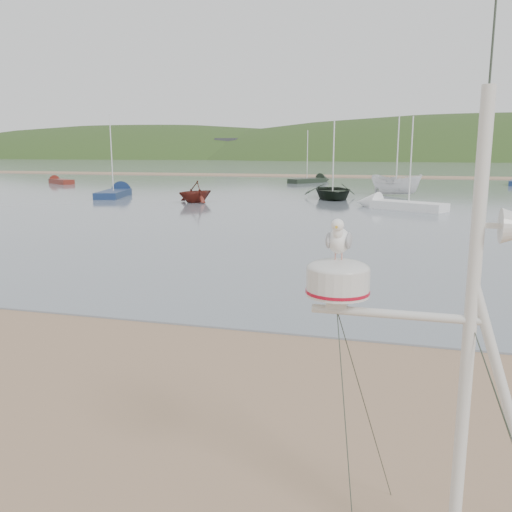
% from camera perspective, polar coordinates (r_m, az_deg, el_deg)
% --- Properties ---
extents(ground, '(560.00, 560.00, 0.00)m').
position_cam_1_polar(ground, '(8.52, -18.28, -15.25)').
color(ground, '#88694E').
rests_on(ground, ground).
extents(water, '(560.00, 256.00, 0.04)m').
position_cam_1_polar(water, '(138.41, 13.57, 9.31)').
color(water, slate).
rests_on(water, ground).
extents(sandbar, '(560.00, 7.00, 0.07)m').
position_cam_1_polar(sandbar, '(76.51, 12.03, 8.18)').
color(sandbar, '#88694E').
rests_on(sandbar, water).
extents(hill_ridge, '(620.00, 180.00, 80.00)m').
position_cam_1_polar(hill_ridge, '(242.84, 18.55, 5.04)').
color(hill_ridge, '#223716').
rests_on(hill_ridge, ground).
extents(far_cottages, '(294.40, 6.30, 8.00)m').
position_cam_1_polar(far_cottages, '(202.30, 15.09, 10.85)').
color(far_cottages, beige).
rests_on(far_cottages, ground).
extents(mast_rig, '(2.25, 2.40, 5.07)m').
position_cam_1_polar(mast_rig, '(4.99, 19.95, -19.41)').
color(mast_rig, silver).
rests_on(mast_rig, ground).
extents(boat_dark, '(4.13, 2.09, 5.56)m').
position_cam_1_polar(boat_dark, '(41.52, 8.14, 9.81)').
color(boat_dark, black).
rests_on(boat_dark, water).
extents(boat_red, '(2.91, 2.53, 2.88)m').
position_cam_1_polar(boat_red, '(38.55, -6.43, 7.77)').
color(boat_red, '#5E1E15').
rests_on(boat_red, water).
extents(boat_white, '(2.46, 2.44, 4.65)m').
position_cam_1_polar(boat_white, '(45.20, 14.61, 9.09)').
color(boat_white, white).
rests_on(boat_white, water).
extents(dinghy_red_far, '(5.10, 3.89, 1.27)m').
position_cam_1_polar(dinghy_red_far, '(64.36, -20.22, 7.42)').
color(dinghy_red_far, '#5E1E15').
rests_on(dinghy_red_far, ground).
extents(sailboat_dark_mid, '(4.67, 6.12, 6.27)m').
position_cam_1_polar(sailboat_dark_mid, '(62.67, 6.36, 7.96)').
color(sailboat_dark_mid, black).
rests_on(sailboat_dark_mid, ground).
extents(sailboat_blue_near, '(3.44, 7.17, 6.93)m').
position_cam_1_polar(sailboat_blue_near, '(46.04, -14.19, 6.56)').
color(sailboat_blue_near, '#16274D').
rests_on(sailboat_blue_near, ground).
extents(sailboat_white_near, '(6.11, 4.28, 6.14)m').
position_cam_1_polar(sailboat_white_near, '(35.66, 13.60, 5.35)').
color(sailboat_white_near, white).
rests_on(sailboat_white_near, ground).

